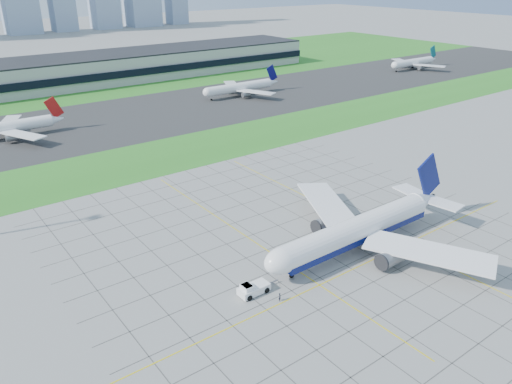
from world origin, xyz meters
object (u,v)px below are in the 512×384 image
at_px(distant_jet_1, 10,127).
at_px(distant_jet_3, 414,62).
at_px(crew_far, 470,255).
at_px(airliner, 358,230).
at_px(crew_near, 280,297).
at_px(distant_jet_2, 240,87).
at_px(pushback_tug, 253,289).

distance_m(distant_jet_1, distant_jet_3, 252.13).
distance_m(crew_far, distant_jet_1, 171.28).
xyz_separation_m(airliner, distant_jet_1, (-44.31, 141.05, -0.55)).
distance_m(crew_near, distant_jet_2, 179.89).
bearing_deg(distant_jet_3, airliner, -145.89).
bearing_deg(pushback_tug, airliner, -0.86).
bearing_deg(crew_far, distant_jet_3, 89.08).
bearing_deg(crew_far, crew_near, -147.86).
distance_m(airliner, pushback_tug, 30.65).
xyz_separation_m(airliner, crew_near, (-27.49, -4.93, -4.11)).
bearing_deg(distant_jet_1, distant_jet_3, -0.06).
relative_size(airliner, distant_jet_2, 1.31).
xyz_separation_m(crew_near, distant_jet_1, (-16.81, 145.97, 3.56)).
distance_m(crew_far, distant_jet_2, 173.16).
bearing_deg(distant_jet_2, crew_near, -122.73).
bearing_deg(distant_jet_1, distant_jet_2, 2.68).
distance_m(crew_near, distant_jet_1, 146.98).
distance_m(distant_jet_2, distant_jet_3, 138.19).
bearing_deg(pushback_tug, distant_jet_1, 95.28).
bearing_deg(pushback_tug, distant_jet_3, 30.17).
height_order(crew_far, distant_jet_3, distant_jet_3).
relative_size(pushback_tug, crew_far, 5.41).
distance_m(pushback_tug, distant_jet_1, 141.51).
bearing_deg(airliner, crew_near, -170.20).
distance_m(airliner, distant_jet_3, 251.01).
bearing_deg(crew_far, distant_jet_2, 121.55).
bearing_deg(pushback_tug, crew_near, -61.09).
bearing_deg(crew_far, pushback_tug, -152.44).
bearing_deg(crew_near, distant_jet_1, 32.26).
bearing_deg(airliner, pushback_tug, 179.14).
bearing_deg(distant_jet_1, crew_near, -83.43).
bearing_deg(distant_jet_2, distant_jet_1, -177.32).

